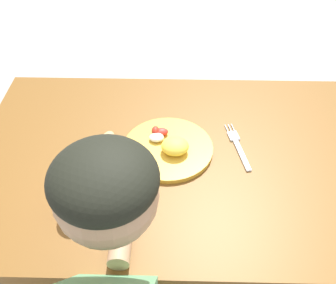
% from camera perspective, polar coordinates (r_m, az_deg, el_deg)
% --- Properties ---
extents(ground_plane, '(8.00, 8.00, 0.00)m').
position_cam_1_polar(ground_plane, '(1.65, 4.34, -19.20)').
color(ground_plane, '#AAA69D').
extents(dining_table, '(1.32, 0.74, 0.69)m').
position_cam_1_polar(dining_table, '(1.17, 5.80, -6.11)').
color(dining_table, brown).
rests_on(dining_table, ground_plane).
extents(plate, '(0.25, 0.25, 0.05)m').
position_cam_1_polar(plate, '(1.08, 0.07, -0.78)').
color(plate, gold).
rests_on(plate, dining_table).
extents(fork, '(0.06, 0.19, 0.01)m').
position_cam_1_polar(fork, '(1.12, 10.16, -0.60)').
color(fork, silver).
rests_on(fork, dining_table).
extents(spoon, '(0.07, 0.21, 0.01)m').
position_cam_1_polar(spoon, '(1.10, -9.71, -1.23)').
color(spoon, tan).
rests_on(spoon, dining_table).
extents(drinking_cup, '(0.08, 0.08, 0.10)m').
position_cam_1_polar(drinking_cup, '(0.95, -12.57, -6.72)').
color(drinking_cup, '#EE6D45').
rests_on(drinking_cup, dining_table).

